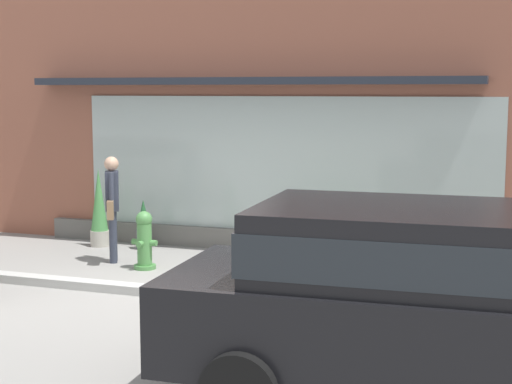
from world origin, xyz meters
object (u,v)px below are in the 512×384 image
at_px(fire_hydrant, 144,240).
at_px(potted_plant_near_hydrant, 470,245).
at_px(potted_plant_low_front, 319,240).
at_px(potted_plant_window_center, 99,209).
at_px(parked_car_black, 421,296).
at_px(potted_plant_window_left, 144,225).
at_px(pedestrian_with_handbag, 112,201).

xyz_separation_m(fire_hydrant, potted_plant_near_hydrant, (4.73, 1.23, 0.00)).
relative_size(potted_plant_low_front, potted_plant_window_center, 0.58).
distance_m(fire_hydrant, parked_car_black, 6.07).
xyz_separation_m(parked_car_black, potted_plant_low_front, (-2.15, 4.95, -0.58)).
height_order(fire_hydrant, potted_plant_window_left, fire_hydrant).
bearing_deg(potted_plant_near_hydrant, pedestrian_with_handbag, -169.73).
distance_m(fire_hydrant, potted_plant_near_hydrant, 4.88).
distance_m(parked_car_black, potted_plant_near_hydrant, 5.15).
height_order(parked_car_black, potted_plant_near_hydrant, parked_car_black).
height_order(fire_hydrant, potted_plant_window_center, potted_plant_window_center).
bearing_deg(pedestrian_with_handbag, potted_plant_low_front, 77.49).
bearing_deg(potted_plant_near_hydrant, potted_plant_window_left, 178.70).
relative_size(parked_car_black, potted_plant_low_front, 5.86).
distance_m(pedestrian_with_handbag, potted_plant_near_hydrant, 5.52).
bearing_deg(fire_hydrant, potted_plant_near_hydrant, 14.53).
relative_size(fire_hydrant, pedestrian_with_handbag, 0.53).
relative_size(potted_plant_window_left, potted_plant_window_center, 0.62).
bearing_deg(pedestrian_with_handbag, potted_plant_near_hydrant, 73.26).
bearing_deg(potted_plant_window_center, potted_plant_near_hydrant, -0.74).
bearing_deg(potted_plant_low_front, parked_car_black, -66.54).
relative_size(potted_plant_low_front, potted_plant_window_left, 0.93).
bearing_deg(pedestrian_with_handbag, potted_plant_window_left, 154.31).
xyz_separation_m(fire_hydrant, potted_plant_window_center, (-1.54, 1.31, 0.22)).
xyz_separation_m(fire_hydrant, potted_plant_low_front, (2.47, 1.06, -0.04)).
height_order(potted_plant_low_front, potted_plant_window_center, potted_plant_window_center).
height_order(parked_car_black, potted_plant_window_center, parked_car_black).
relative_size(potted_plant_near_hydrant, potted_plant_window_center, 0.68).
relative_size(fire_hydrant, parked_car_black, 0.19).
relative_size(fire_hydrant, potted_plant_window_left, 1.04).
bearing_deg(potted_plant_low_front, potted_plant_window_left, 174.84).
xyz_separation_m(pedestrian_with_handbag, potted_plant_near_hydrant, (5.41, 0.98, -0.53)).
height_order(pedestrian_with_handbag, potted_plant_near_hydrant, pedestrian_with_handbag).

